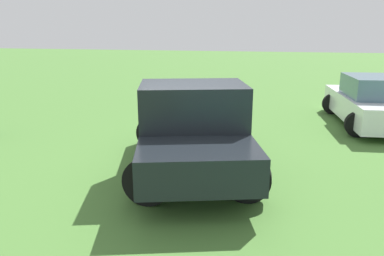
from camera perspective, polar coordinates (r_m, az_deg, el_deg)
The scene contains 3 objects.
ground_plane at distance 7.60m, azimuth -0.77°, elevation -6.71°, with size 80.00×80.00×0.00m, color #477533.
pickup_truck at distance 7.26m, azimuth 0.06°, elevation 0.14°, with size 3.17×4.87×1.83m.
sedan_far at distance 12.23m, azimuth 25.83°, elevation 3.52°, with size 2.42×4.35×1.48m.
Camera 1 is at (1.56, -6.88, 2.83)m, focal length 34.88 mm.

